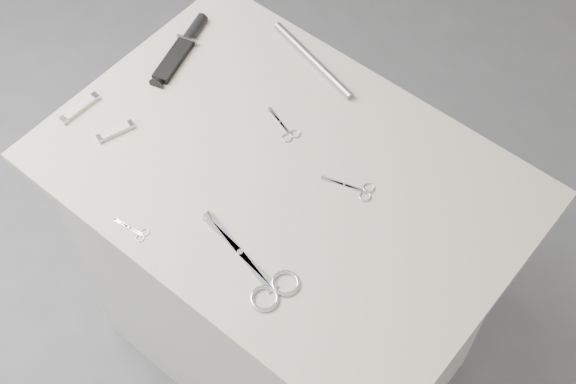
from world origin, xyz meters
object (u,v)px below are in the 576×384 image
Objects in this scene: plinth at (285,277)px; tiny_scissors at (135,231)px; embroidery_scissors_a at (357,189)px; embroidery_scissors_b at (286,129)px; pocket_knife_a at (80,108)px; sheathed_knife at (183,46)px; large_shears at (262,277)px; metal_rail at (313,60)px; pocket_knife_b at (115,132)px.

tiny_scissors reaches higher than plinth.
embroidery_scissors_a is 1.09× the size of embroidery_scissors_b.
sheathed_knife is at bearing -7.38° from pocket_knife_a.
metal_rail reaches higher than large_shears.
pocket_knife_b is 0.31× the size of metal_rail.
plinth is 3.24× the size of metal_rail.
tiny_scissors is 0.91× the size of pocket_knife_b.
pocket_knife_b is (-0.48, 0.06, 0.00)m from large_shears.
pocket_knife_a reaches higher than plinth.
large_shears is at bearing -93.68° from pocket_knife_a.
metal_rail is at bearing 117.92° from plinth.
plinth is at bearing -173.56° from embroidery_scissors_a.
metal_rail is at bearing 83.36° from tiny_scissors.
pocket_knife_a reaches higher than tiny_scissors.
embroidery_scissors_a is 0.46m from tiny_scissors.
large_shears is at bearing -39.28° from embroidery_scissors_b.
sheathed_knife is at bearing 158.61° from large_shears.
sheathed_knife reaches higher than large_shears.
sheathed_knife is 0.28m from pocket_knife_b.
tiny_scissors is 0.76× the size of pocket_knife_a.
pocket_knife_a is at bearing -177.63° from embroidery_scissors_a.
pocket_knife_b is at bearing -114.83° from metal_rail.
metal_rail is at bearing -33.03° from pocket_knife_a.
embroidery_scissors_a reaches higher than plinth.
metal_rail is (-0.27, 0.50, 0.01)m from large_shears.
large_shears is 2.22× the size of embroidery_scissors_a.
pocket_knife_b reaches higher than tiny_scissors.
plinth is 0.61m from pocket_knife_b.
pocket_knife_a reaches higher than large_shears.
embroidery_scissors_a is 0.54m from pocket_knife_b.
metal_rail is (-0.29, 0.22, 0.01)m from embroidery_scissors_a.
embroidery_scissors_a is 0.51× the size of sheathed_knife.
pocket_knife_a is 0.11m from pocket_knife_b.
pocket_knife_b is at bearing -176.65° from large_shears.
tiny_scissors is (-0.07, -0.39, -0.00)m from embroidery_scissors_b.
plinth is at bearing -33.45° from embroidery_scissors_b.
pocket_knife_b reaches higher than embroidery_scissors_a.
large_shears is (0.12, -0.22, 0.47)m from plinth.
sheathed_knife reaches higher than embroidery_scissors_a.
tiny_scissors is at bearing -145.50° from embroidery_scissors_a.
plinth is 7.99× the size of embroidery_scissors_a.
tiny_scissors is 0.51m from sheathed_knife.
large_shears is 0.48m from pocket_knife_b.
tiny_scissors is (-0.14, -0.30, 0.47)m from plinth.
sheathed_knife is (-0.27, 0.43, 0.01)m from tiny_scissors.
sheathed_knife is at bearing 31.40° from pocket_knife_b.
plinth is 0.54m from large_shears.
plinth is 0.58m from tiny_scissors.
large_shears is 0.37m from embroidery_scissors_b.
sheathed_knife reaches higher than plinth.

